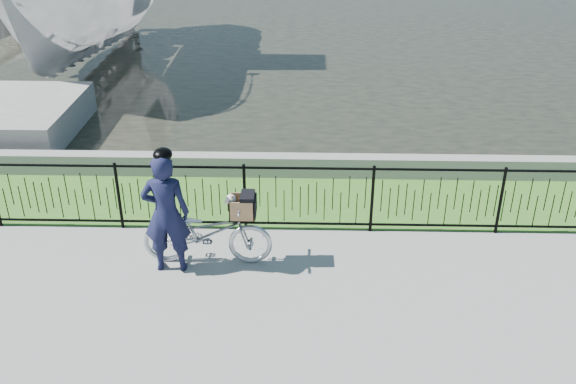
{
  "coord_description": "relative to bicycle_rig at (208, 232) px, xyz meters",
  "views": [
    {
      "loc": [
        -0.08,
        -7.27,
        5.33
      ],
      "look_at": [
        -0.3,
        1.0,
        1.0
      ],
      "focal_mm": 40.0,
      "sensor_mm": 36.0,
      "label": 1
    }
  ],
  "objects": [
    {
      "name": "ground",
      "position": [
        1.46,
        -0.66,
        -0.51
      ],
      "size": [
        120.0,
        120.0,
        0.0
      ],
      "primitive_type": "plane",
      "color": "gray",
      "rests_on": "ground"
    },
    {
      "name": "grass_strip",
      "position": [
        1.46,
        1.94,
        -0.5
      ],
      "size": [
        60.0,
        2.0,
        0.01
      ],
      "primitive_type": "cube",
      "color": "#3C6F23",
      "rests_on": "ground"
    },
    {
      "name": "fence",
      "position": [
        1.46,
        0.94,
        0.07
      ],
      "size": [
        14.0,
        0.06,
        1.15
      ],
      "primitive_type": null,
      "color": "black",
      "rests_on": "ground"
    },
    {
      "name": "bicycle_rig",
      "position": [
        0.0,
        0.0,
        0.0
      ],
      "size": [
        1.89,
        0.66,
        1.16
      ],
      "color": "#A8ADB4",
      "rests_on": "ground"
    },
    {
      "name": "cyclist",
      "position": [
        -0.54,
        -0.19,
        0.42
      ],
      "size": [
        0.69,
        0.47,
        1.89
      ],
      "color": "black",
      "rests_on": "ground"
    },
    {
      "name": "quay_wall",
      "position": [
        1.46,
        2.94,
        -0.31
      ],
      "size": [
        60.0,
        0.3,
        0.4
      ],
      "primitive_type": "cube",
      "color": "gray",
      "rests_on": "ground"
    }
  ]
}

